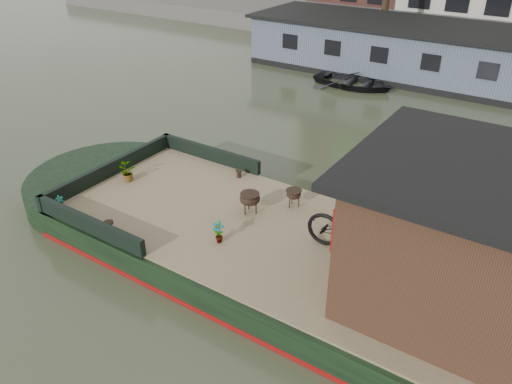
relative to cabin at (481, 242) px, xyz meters
The scene contains 15 objects.
ground 2.88m from the cabin, behind, with size 120.00×120.00×0.00m, color #2D3421.
houseboat_hull 3.87m from the cabin, behind, with size 14.01×4.02×0.60m.
houseboat_deck 2.52m from the cabin, behind, with size 11.80×3.80×0.05m, color #857252.
bow_bulwark 7.33m from the cabin, behind, with size 3.00×4.00×0.35m.
cabin is the anchor object (origin of this frame).
bicycle 2.13m from the cabin, behind, with size 0.69×1.99×1.05m, color black.
potted_plant_a 4.52m from the cabin, 169.53° to the right, with size 0.24×0.16×0.45m, color brown.
potted_plant_c 7.65m from the cabin, behind, with size 0.39×0.33×0.43m, color #A1352F.
potted_plant_e 8.04m from the cabin, 167.68° to the right, with size 0.18×0.12×0.34m, color maroon.
brazier_front 4.56m from the cabin, behind, with size 0.43×0.43×0.46m, color black, non-canonical shape.
brazier_rear 4.10m from the cabin, 163.48° to the left, with size 0.36×0.36×0.39m, color black, non-canonical shape.
bollard_port 5.85m from the cabin, 164.24° to the left, with size 0.16×0.16×0.18m, color black.
bollard_stbd 6.65m from the cabin, 164.98° to the right, with size 0.20×0.20×0.23m, color black.
dinghy 13.28m from the cabin, 121.27° to the left, with size 2.28×3.20×0.66m, color black.
far_houseboat 14.20m from the cabin, 98.88° to the left, with size 20.40×4.40×2.11m.
Camera 1 is at (2.72, -6.88, 6.20)m, focal length 35.00 mm.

